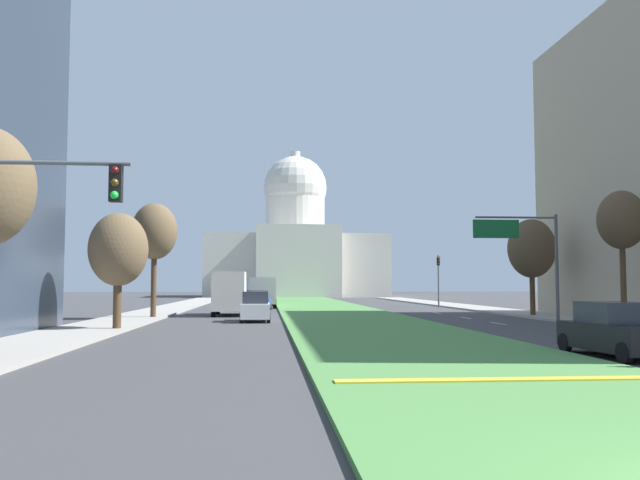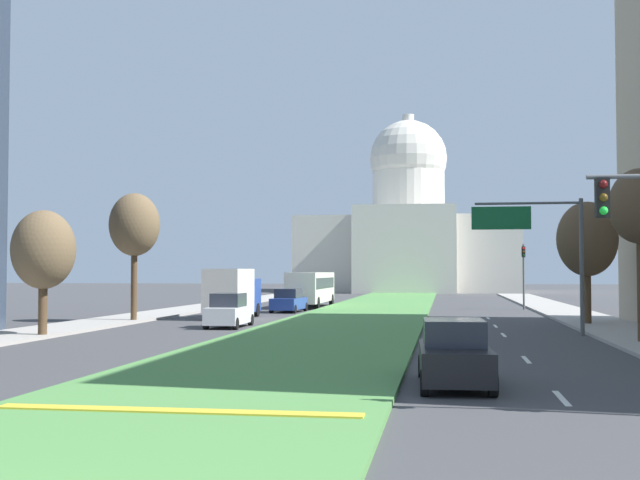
{
  "view_description": "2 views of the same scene",
  "coord_description": "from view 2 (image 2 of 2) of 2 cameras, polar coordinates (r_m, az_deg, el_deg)",
  "views": [
    {
      "loc": [
        -5.44,
        -6.14,
        2.34
      ],
      "look_at": [
        -0.93,
        49.15,
        6.01
      ],
      "focal_mm": 37.26,
      "sensor_mm": 36.0,
      "label": 1
    },
    {
      "loc": [
        5.53,
        -7.52,
        3.05
      ],
      "look_at": [
        -2.32,
        43.38,
        5.03
      ],
      "focal_mm": 45.63,
      "sensor_mm": 36.0,
      "label": 2
    }
  ],
  "objects": [
    {
      "name": "ground_plane",
      "position": [
        66.86,
        4.02,
        -4.81
      ],
      "size": [
        260.0,
        260.0,
        0.0
      ],
      "primitive_type": "plane",
      "color": "#3D3D3F"
    },
    {
      "name": "grass_median",
      "position": [
        60.98,
        3.56,
        -5.0
      ],
      "size": [
        8.68,
        106.26,
        0.14
      ],
      "primitive_type": "cube",
      "color": "#4C8442",
      "rests_on": "ground_plane"
    },
    {
      "name": "median_curb_nose",
      "position": [
        17.44,
        -10.06,
        -11.71
      ],
      "size": [
        7.82,
        0.5,
        0.04
      ],
      "primitive_type": "cube",
      "color": "gold",
      "rests_on": "grass_median"
    },
    {
      "name": "lane_dashes_right",
      "position": [
        38.04,
        12.97,
        -6.74
      ],
      "size": [
        0.16,
        36.02,
        0.01
      ],
      "color": "silver",
      "rests_on": "ground_plane"
    },
    {
      "name": "sidewalk_left",
      "position": [
        58.27,
        -11.09,
        -5.09
      ],
      "size": [
        4.0,
        106.26,
        0.15
      ],
      "primitive_type": "cube",
      "color": "#9E9991",
      "rests_on": "ground_plane"
    },
    {
      "name": "sidewalk_right",
      "position": [
        55.51,
        17.82,
        -5.17
      ],
      "size": [
        4.0,
        106.26,
        0.15
      ],
      "primitive_type": "cube",
      "color": "#9E9991",
      "rests_on": "ground_plane"
    },
    {
      "name": "capitol_building",
      "position": [
        125.01,
        6.22,
        0.27
      ],
      "size": [
        32.17,
        27.56,
        27.3
      ],
      "color": "beige",
      "rests_on": "ground_plane"
    },
    {
      "name": "traffic_light_far_right",
      "position": [
        66.64,
        14.09,
        -1.91
      ],
      "size": [
        0.28,
        0.35,
        5.2
      ],
      "color": "#515456",
      "rests_on": "ground_plane"
    },
    {
      "name": "overhead_guide_sign",
      "position": [
        40.03,
        15.2,
        0.13
      ],
      "size": [
        5.21,
        0.2,
        6.5
      ],
      "color": "#515456",
      "rests_on": "ground_plane"
    },
    {
      "name": "street_tree_left_mid",
      "position": [
        39.51,
        -18.82,
        -0.7
      ],
      "size": [
        2.91,
        2.91,
        5.87
      ],
      "color": "#4C3823",
      "rests_on": "ground_plane"
    },
    {
      "name": "street_tree_right_mid",
      "position": [
        36.33,
        21.51,
        2.12
      ],
      "size": [
        2.52,
        2.52,
        7.34
      ],
      "color": "#4C3823",
      "rests_on": "ground_plane"
    },
    {
      "name": "street_tree_left_far",
      "position": [
        49.99,
        -12.88,
        0.99
      ],
      "size": [
        3.03,
        3.03,
        7.74
      ],
      "color": "#4C3823",
      "rests_on": "ground_plane"
    },
    {
      "name": "street_tree_right_far",
      "position": [
        47.77,
        18.23,
        0.03
      ],
      "size": [
        3.35,
        3.35,
        6.95
      ],
      "color": "#4C3823",
      "rests_on": "ground_plane"
    },
    {
      "name": "sedan_lead_stopped",
      "position": [
        22.08,
        9.4,
        -7.97
      ],
      "size": [
        2.05,
        4.5,
        1.76
      ],
      "color": "black",
      "rests_on": "ground_plane"
    },
    {
      "name": "sedan_midblock",
      "position": [
        44.53,
        -6.4,
        -5.01
      ],
      "size": [
        1.86,
        4.41,
        1.86
      ],
      "color": "silver",
      "rests_on": "ground_plane"
    },
    {
      "name": "sedan_distant",
      "position": [
        60.7,
        -2.2,
        -4.31
      ],
      "size": [
        2.14,
        4.62,
        1.75
      ],
      "color": "navy",
      "rests_on": "ground_plane"
    },
    {
      "name": "sedan_far_horizon",
      "position": [
        74.56,
        -1.7,
        -3.94
      ],
      "size": [
        2.17,
        4.63,
        1.67
      ],
      "color": "silver",
      "rests_on": "ground_plane"
    },
    {
      "name": "box_truck_delivery",
      "position": [
        52.84,
        -6.18,
        -3.68
      ],
      "size": [
        2.4,
        6.4,
        3.2
      ],
      "color": "navy",
      "rests_on": "ground_plane"
    },
    {
      "name": "city_bus",
      "position": [
        69.11,
        -0.64,
        -3.27
      ],
      "size": [
        2.62,
        11.0,
        2.95
      ],
      "color": "beige",
      "rests_on": "ground_plane"
    }
  ]
}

